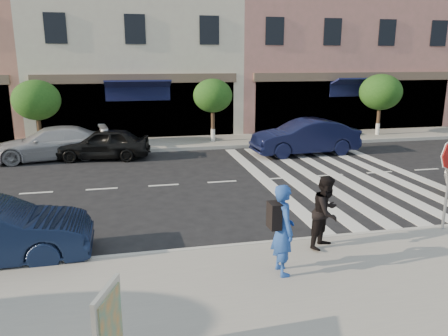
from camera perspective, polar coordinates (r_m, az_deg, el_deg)
The scene contains 14 objects.
ground at distance 10.96m, azimuth -6.16°, elevation -8.04°, with size 120.00×120.00×0.00m, color black.
sidewalk_near at distance 7.60m, azimuth -2.87°, elevation -18.03°, with size 60.00×4.50×0.15m, color gray.
sidewalk_far at distance 21.51m, azimuth -9.43°, elevation 3.09°, with size 60.00×3.00×0.15m, color gray.
building_centre at distance 27.14m, azimuth -11.74°, elevation 16.75°, with size 11.00×9.00×11.00m, color beige.
building_east_mid at distance 29.95m, azimuth 13.07°, elevation 18.33°, with size 13.00×9.00×13.00m, color tan.
street_tree_wb at distance 21.35m, azimuth -23.29°, elevation 8.12°, with size 2.10×2.10×3.06m.
street_tree_c at distance 21.36m, azimuth -1.48°, elevation 9.38°, with size 1.90×1.90×3.04m.
street_tree_ea at distance 24.69m, azimuth 19.78°, elevation 9.29°, with size 2.20×2.20×3.19m.
photographer at distance 8.27m, azimuth 7.72°, elevation -7.98°, with size 0.64×0.42×1.75m, color #21479A.
walker at distance 9.58m, azimuth 13.21°, elevation -5.61°, with size 0.77×0.60×1.59m, color black.
poster_board at distance 6.11m, azimuth -14.76°, elevation -19.98°, with size 0.36×0.76×1.21m.
car_far_left at distance 19.63m, azimuth -21.70°, elevation 3.00°, with size 1.88×4.63×1.34m, color #A7A7AD.
car_far_mid at distance 18.98m, azimuth -15.47°, elevation 3.08°, with size 1.54×3.82×1.30m, color black.
car_far_right at distance 19.52m, azimuth 10.53°, elevation 4.00°, with size 1.63×4.67×1.54m, color black.
Camera 1 is at (-1.02, -10.10, 4.11)m, focal length 35.00 mm.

